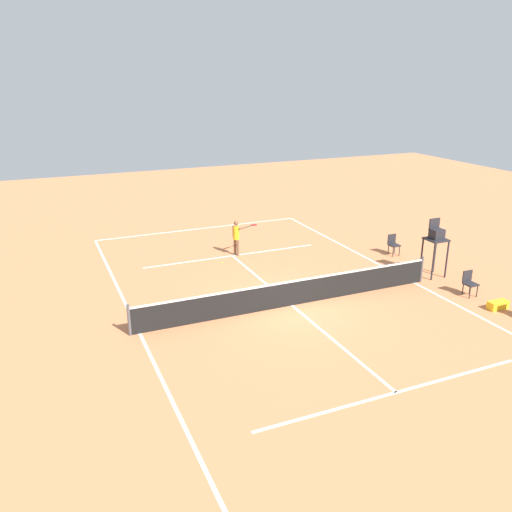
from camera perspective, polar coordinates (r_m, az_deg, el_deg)
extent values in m
plane|color=#D37A4C|center=(19.10, 3.90, -5.36)|extent=(60.00, 60.00, 0.00)
cube|color=white|center=(28.63, -6.09, 2.97)|extent=(10.98, 0.10, 0.01)
cube|color=white|center=(21.99, 16.76, -2.79)|extent=(0.10, 21.81, 0.01)
cube|color=white|center=(17.50, -12.49, -8.19)|extent=(0.10, 21.81, 0.01)
cube|color=white|center=(24.20, -2.57, 0.03)|extent=(8.24, 0.10, 0.01)
cube|color=white|center=(14.69, 14.95, -14.09)|extent=(8.24, 0.10, 0.01)
cube|color=white|center=(19.10, 3.90, -5.35)|extent=(0.10, 12.00, 0.01)
cylinder|color=#4C4C51|center=(21.99, 17.50, -1.38)|extent=(0.10, 0.10, 1.07)
cylinder|color=#4C4C51|center=(17.22, -13.60, -6.76)|extent=(0.10, 0.10, 1.07)
cube|color=black|center=(18.92, 3.94, -4.10)|extent=(11.58, 0.03, 0.91)
cube|color=white|center=(18.74, 3.97, -2.77)|extent=(11.58, 0.04, 0.06)
cylinder|color=brown|center=(24.24, -2.30, 1.01)|extent=(0.12, 0.12, 0.76)
cylinder|color=brown|center=(24.10, -1.98, 0.91)|extent=(0.12, 0.12, 0.76)
cylinder|color=yellow|center=(23.97, -2.16, 2.50)|extent=(0.28, 0.28, 0.60)
sphere|color=brown|center=(23.84, -2.17, 3.59)|extent=(0.22, 0.22, 0.22)
cylinder|color=brown|center=(24.09, -2.46, 2.67)|extent=(0.09, 0.09, 0.53)
cylinder|color=brown|center=(23.94, -1.40, 3.07)|extent=(0.53, 0.28, 0.09)
cylinder|color=black|center=(24.20, -0.71, 3.25)|extent=(0.26, 0.13, 0.04)
ellipsoid|color=red|center=(24.40, -0.22, 3.38)|extent=(0.40, 0.38, 0.04)
sphere|color=#CCE033|center=(23.22, -3.74, -0.74)|extent=(0.07, 0.07, 0.07)
cylinder|color=#232328|center=(22.71, 19.97, -0.37)|extent=(0.07, 0.07, 1.55)
cylinder|color=#232328|center=(22.25, 18.64, -0.61)|extent=(0.07, 0.07, 1.55)
cylinder|color=#232328|center=(23.19, 18.81, 0.16)|extent=(0.07, 0.07, 1.55)
cylinder|color=#232328|center=(22.74, 17.49, -0.07)|extent=(0.07, 0.07, 1.55)
cube|color=#232328|center=(22.48, 18.94, 1.72)|extent=(0.80, 0.80, 0.06)
cube|color=#232328|center=(22.42, 19.01, 2.28)|extent=(0.50, 0.44, 0.40)
cube|color=#232328|center=(22.47, 18.76, 3.27)|extent=(0.50, 0.06, 0.50)
cylinder|color=#262626|center=(21.33, 22.83, -3.56)|extent=(0.04, 0.04, 0.45)
cylinder|color=#262626|center=(21.08, 22.16, -3.72)|extent=(0.04, 0.04, 0.45)
cylinder|color=#262626|center=(21.55, 22.17, -3.24)|extent=(0.04, 0.04, 0.45)
cylinder|color=#262626|center=(21.31, 21.50, -3.40)|extent=(0.04, 0.04, 0.45)
cube|color=#232328|center=(21.23, 22.25, -2.84)|extent=(0.44, 0.44, 0.06)
cube|color=#232328|center=(21.28, 21.92, -2.02)|extent=(0.44, 0.04, 0.44)
cylinder|color=#262626|center=(24.99, 15.27, 0.52)|extent=(0.04, 0.04, 0.45)
cylinder|color=#262626|center=(24.78, 14.63, 0.42)|extent=(0.04, 0.04, 0.45)
cylinder|color=#262626|center=(25.25, 14.78, 0.75)|extent=(0.04, 0.04, 0.45)
cylinder|color=#262626|center=(25.04, 14.14, 0.65)|extent=(0.04, 0.04, 0.45)
cube|color=#232328|center=(24.94, 14.75, 1.14)|extent=(0.44, 0.44, 0.06)
cube|color=#232328|center=(25.03, 14.50, 1.83)|extent=(0.44, 0.04, 0.44)
cube|color=yellow|center=(20.60, 24.73, -4.84)|extent=(0.76, 0.32, 0.30)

